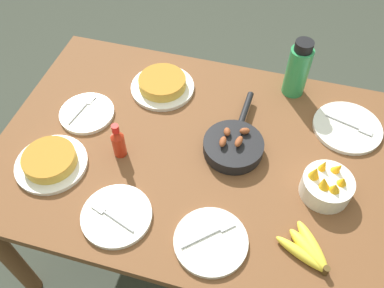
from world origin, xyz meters
TOP-DOWN VIEW (x-y plane):
  - ground_plane at (0.00, 0.00)m, footprint 14.00×14.00m
  - dining_table at (0.00, 0.00)m, footprint 1.43×0.99m
  - banana_bunch at (0.45, -0.29)m, footprint 0.18×0.17m
  - skillet at (0.15, 0.04)m, footprint 0.22×0.38m
  - frittata_plate_center at (-0.46, -0.20)m, footprint 0.25×0.25m
  - frittata_plate_side at (-0.20, 0.27)m, footprint 0.26×0.26m
  - empty_plate_near_front at (-0.44, 0.05)m, footprint 0.21×0.21m
  - empty_plate_far_left at (0.15, -0.34)m, footprint 0.23×0.23m
  - empty_plate_far_right at (-0.16, -0.33)m, footprint 0.23×0.23m
  - empty_plate_mid_edge at (0.54, 0.25)m, footprint 0.26×0.26m
  - fruit_bowl_mango at (0.48, -0.06)m, footprint 0.17×0.17m
  - water_bottle at (0.32, 0.40)m, footprint 0.09×0.09m
  - hot_sauce_bottle at (-0.24, -0.09)m, footprint 0.05×0.05m

SIDE VIEW (x-z plane):
  - ground_plane at x=0.00m, z-range 0.00..0.00m
  - dining_table at x=0.00m, z-range 0.28..1.03m
  - empty_plate_mid_edge at x=0.54m, z-range 0.75..0.78m
  - empty_plate_far_right at x=-0.16m, z-range 0.75..0.78m
  - empty_plate_far_left at x=0.15m, z-range 0.75..0.78m
  - empty_plate_near_front at x=-0.44m, z-range 0.75..0.78m
  - banana_bunch at x=0.45m, z-range 0.76..0.79m
  - frittata_plate_center at x=-0.46m, z-range 0.75..0.81m
  - frittata_plate_side at x=-0.20m, z-range 0.75..0.81m
  - skillet at x=0.15m, z-range 0.74..0.83m
  - fruit_bowl_mango at x=0.48m, z-range 0.74..0.86m
  - hot_sauce_bottle at x=-0.24m, z-range 0.75..0.90m
  - water_bottle at x=0.32m, z-range 0.75..1.00m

